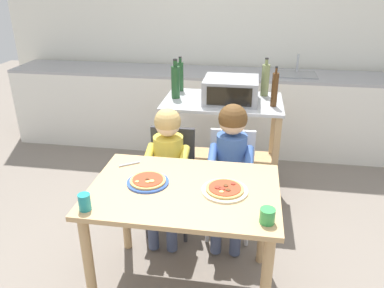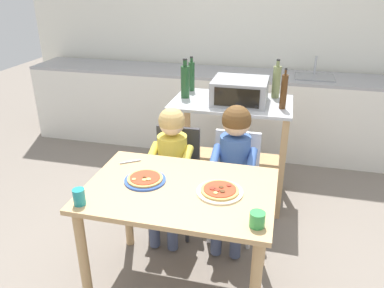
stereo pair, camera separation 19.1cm
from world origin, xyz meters
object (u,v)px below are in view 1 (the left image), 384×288
object	(u,v)px
bottle_brown_beer	(180,76)
serving_spoon	(129,164)
toaster_oven	(231,90)
dining_chair_right	(231,176)
pizza_plate_blue_rimmed	(148,181)
drinking_cup_teal	(85,202)
bottle_tall_green_wine	(265,80)
bottle_clear_vinegar	(176,81)
drinking_cup_green	(267,216)
dining_table	(184,206)
pizza_plate_cream	(225,189)
bottle_squat_spirits	(275,89)
kitchen_island_cart	(222,133)
child_in_yellow_shirt	(167,159)
dining_chair_left	(171,173)
child_in_blue_striped_shirt	(231,157)

from	to	relation	value
bottle_brown_beer	serving_spoon	bearing A→B (deg)	-95.66
toaster_oven	bottle_brown_beer	size ratio (longest dim) A/B	1.43
dining_chair_right	serving_spoon	bearing A→B (deg)	-145.25
pizza_plate_blue_rimmed	drinking_cup_teal	size ratio (longest dim) A/B	2.71
bottle_tall_green_wine	bottle_clear_vinegar	xyz separation A→B (m)	(-0.75, -0.19, 0.00)
dining_chair_right	drinking_cup_teal	world-z (taller)	drinking_cup_teal
drinking_cup_green	bottle_brown_beer	bearing A→B (deg)	114.15
drinking_cup_green	serving_spoon	size ratio (longest dim) A/B	0.56
dining_table	pizza_plate_cream	size ratio (longest dim) A/B	4.14
bottle_squat_spirits	drinking_cup_teal	xyz separation A→B (m)	(-1.02, -1.41, -0.26)
pizza_plate_blue_rimmed	pizza_plate_cream	world-z (taller)	same
kitchen_island_cart	bottle_brown_beer	distance (m)	0.64
child_in_yellow_shirt	dining_table	bearing A→B (deg)	-67.26
bottle_brown_beer	dining_table	xyz separation A→B (m)	(0.29, -1.43, -0.42)
dining_chair_left	pizza_plate_cream	world-z (taller)	dining_chair_left
kitchen_island_cart	bottle_brown_beer	world-z (taller)	bottle_brown_beer
bottle_brown_beer	dining_chair_left	size ratio (longest dim) A/B	0.38
drinking_cup_teal	drinking_cup_green	bearing A→B (deg)	2.18
kitchen_island_cart	child_in_yellow_shirt	size ratio (longest dim) A/B	0.99
bottle_tall_green_wine	dining_chair_right	world-z (taller)	bottle_tall_green_wine
bottle_clear_vinegar	dining_table	bearing A→B (deg)	-76.65
toaster_oven	serving_spoon	distance (m)	1.15
kitchen_island_cart	bottle_tall_green_wine	world-z (taller)	bottle_tall_green_wine
pizza_plate_blue_rimmed	drinking_cup_green	size ratio (longest dim) A/B	3.19
pizza_plate_cream	drinking_cup_green	xyz separation A→B (m)	(0.23, -0.27, 0.03)
dining_table	pizza_plate_blue_rimmed	bearing A→B (deg)	173.99
bottle_tall_green_wine	pizza_plate_blue_rimmed	world-z (taller)	bottle_tall_green_wine
bottle_clear_vinegar	dining_table	distance (m)	1.31
dining_chair_left	pizza_plate_blue_rimmed	world-z (taller)	dining_chair_left
toaster_oven	bottle_tall_green_wine	bearing A→B (deg)	36.61
bottle_clear_vinegar	pizza_plate_blue_rimmed	distance (m)	1.22
bottle_squat_spirits	child_in_blue_striped_shirt	xyz separation A→B (m)	(-0.30, -0.55, -0.36)
toaster_oven	serving_spoon	bearing A→B (deg)	-121.66
bottle_clear_vinegar	drinking_cup_green	world-z (taller)	bottle_clear_vinegar
drinking_cup_green	serving_spoon	bearing A→B (deg)	150.46
bottle_tall_green_wine	serving_spoon	size ratio (longest dim) A/B	2.36
drinking_cup_green	serving_spoon	xyz separation A→B (m)	(-0.88, 0.50, -0.03)
child_in_yellow_shirt	drinking_cup_teal	bearing A→B (deg)	-107.07
kitchen_island_cart	drinking_cup_teal	bearing A→B (deg)	-111.70
child_in_yellow_shirt	drinking_cup_green	world-z (taller)	child_in_yellow_shirt
bottle_clear_vinegar	drinking_cup_teal	bearing A→B (deg)	-97.27
pizza_plate_blue_rimmed	child_in_yellow_shirt	bearing A→B (deg)	90.00
bottle_squat_spirits	bottle_clear_vinegar	xyz separation A→B (m)	(-0.82, 0.09, 0.00)
toaster_oven	bottle_brown_beer	bearing A→B (deg)	153.05
kitchen_island_cart	dining_table	distance (m)	1.21
bottle_clear_vinegar	child_in_yellow_shirt	xyz separation A→B (m)	(0.06, -0.68, -0.40)
toaster_oven	dining_chair_left	size ratio (longest dim) A/B	0.55
bottle_brown_beer	dining_chair_right	xyz separation A→B (m)	(0.53, -0.75, -0.57)
bottle_clear_vinegar	serving_spoon	bearing A→B (deg)	-96.94
pizza_plate_blue_rimmed	serving_spoon	bearing A→B (deg)	130.79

